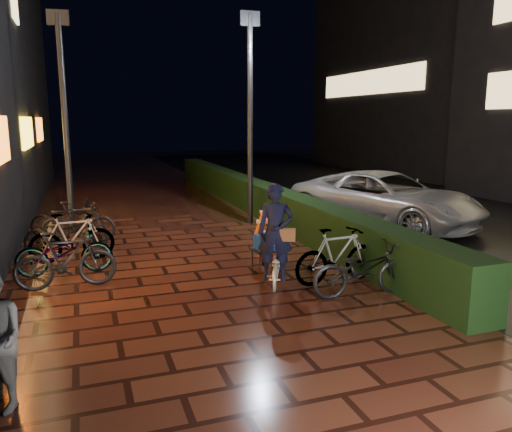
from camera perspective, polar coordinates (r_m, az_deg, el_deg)
name	(u,v)px	position (r m, az deg, el deg)	size (l,w,h in m)	color
ground	(225,311)	(8.04, -3.53, -10.80)	(80.00, 80.00, 0.00)	#381911
asphalt_road	(461,217)	(16.68, 22.41, -0.13)	(11.00, 60.00, 0.01)	black
hedge	(256,197)	(16.28, -0.03, 2.23)	(0.70, 20.00, 1.00)	black
van	(385,199)	(14.57, 14.54, 1.91)	(2.53, 5.48, 1.52)	#A0A0A4
lamp_post_hedge	(250,111)	(14.26, -0.69, 11.97)	(0.56, 0.16, 5.86)	black
lamp_post_sf	(65,114)	(14.09, -21.02, 10.85)	(0.54, 0.17, 5.67)	black
cyclist	(276,248)	(9.02, 2.25, -3.69)	(0.95, 1.38, 1.88)	white
traffic_barrier	(265,230)	(12.08, 1.04, -1.60)	(0.73, 1.73, 0.70)	#FF4F0D
cart_assembly	(266,244)	(10.02, 1.10, -3.17)	(0.59, 0.62, 1.03)	black
parked_bikes_storefront	(69,235)	(11.63, -20.59, -2.05)	(2.08, 4.95, 1.05)	black
parked_bikes_hedge	(350,263)	(8.98, 10.74, -5.27)	(1.88, 1.48, 1.05)	black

